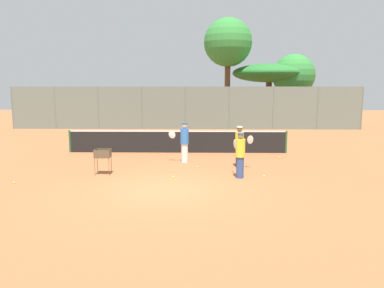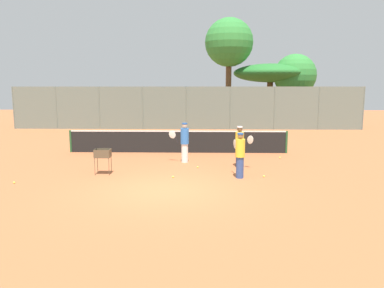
{
  "view_description": "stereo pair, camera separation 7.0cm",
  "coord_description": "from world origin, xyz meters",
  "px_view_note": "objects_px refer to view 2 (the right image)",
  "views": [
    {
      "loc": [
        1.08,
        -11.07,
        3.14
      ],
      "look_at": [
        0.78,
        2.89,
        1.0
      ],
      "focal_mm": 35.0,
      "sensor_mm": 36.0,
      "label": 1
    },
    {
      "loc": [
        1.15,
        -11.07,
        3.14
      ],
      "look_at": [
        0.78,
        2.89,
        1.0
      ],
      "focal_mm": 35.0,
      "sensor_mm": 36.0,
      "label": 2
    }
  ],
  "objects_px": {
    "player_yellow_shirt": "(184,142)",
    "parked_car": "(115,117)",
    "player_red_cap": "(240,155)",
    "ball_cart": "(102,155)",
    "tennis_net": "(178,141)",
    "player_white_outfit": "(240,146)"
  },
  "relations": [
    {
      "from": "player_white_outfit",
      "to": "parked_car",
      "type": "xyz_separation_m",
      "value": [
        -8.78,
        16.71,
        -0.18
      ]
    },
    {
      "from": "player_yellow_shirt",
      "to": "ball_cart",
      "type": "distance_m",
      "value": 3.65
    },
    {
      "from": "player_white_outfit",
      "to": "tennis_net",
      "type": "bearing_deg",
      "value": 174.55
    },
    {
      "from": "tennis_net",
      "to": "player_white_outfit",
      "type": "xyz_separation_m",
      "value": [
        2.64,
        -3.2,
        0.28
      ]
    },
    {
      "from": "tennis_net",
      "to": "player_yellow_shirt",
      "type": "relative_size",
      "value": 6.33
    },
    {
      "from": "tennis_net",
      "to": "ball_cart",
      "type": "height_order",
      "value": "tennis_net"
    },
    {
      "from": "player_yellow_shirt",
      "to": "parked_car",
      "type": "xyz_separation_m",
      "value": [
        -6.57,
        15.81,
        -0.2
      ]
    },
    {
      "from": "player_yellow_shirt",
      "to": "parked_car",
      "type": "bearing_deg",
      "value": -60.96
    },
    {
      "from": "player_red_cap",
      "to": "ball_cart",
      "type": "distance_m",
      "value": 4.93
    },
    {
      "from": "player_yellow_shirt",
      "to": "ball_cart",
      "type": "height_order",
      "value": "player_yellow_shirt"
    },
    {
      "from": "player_white_outfit",
      "to": "ball_cart",
      "type": "xyz_separation_m",
      "value": [
        -5.08,
        -1.36,
        -0.15
      ]
    },
    {
      "from": "player_red_cap",
      "to": "parked_car",
      "type": "height_order",
      "value": "parked_car"
    },
    {
      "from": "player_white_outfit",
      "to": "player_red_cap",
      "type": "xyz_separation_m",
      "value": [
        -0.17,
        -1.78,
        -0.02
      ]
    },
    {
      "from": "player_white_outfit",
      "to": "player_red_cap",
      "type": "height_order",
      "value": "player_white_outfit"
    },
    {
      "from": "player_white_outfit",
      "to": "player_yellow_shirt",
      "type": "xyz_separation_m",
      "value": [
        -2.21,
        0.9,
        0.02
      ]
    },
    {
      "from": "player_white_outfit",
      "to": "player_red_cap",
      "type": "bearing_deg",
      "value": -50.4
    },
    {
      "from": "player_red_cap",
      "to": "ball_cart",
      "type": "relative_size",
      "value": 1.71
    },
    {
      "from": "player_white_outfit",
      "to": "player_yellow_shirt",
      "type": "bearing_deg",
      "value": -157.12
    },
    {
      "from": "player_red_cap",
      "to": "tennis_net",
      "type": "bearing_deg",
      "value": 10.37
    },
    {
      "from": "player_white_outfit",
      "to": "parked_car",
      "type": "bearing_deg",
      "value": 162.69
    },
    {
      "from": "player_yellow_shirt",
      "to": "parked_car",
      "type": "distance_m",
      "value": 17.12
    },
    {
      "from": "tennis_net",
      "to": "player_white_outfit",
      "type": "distance_m",
      "value": 4.16
    }
  ]
}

